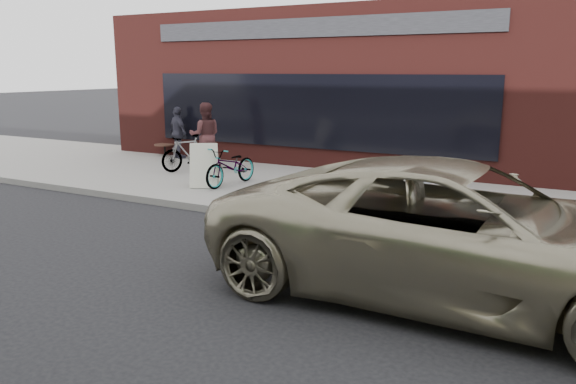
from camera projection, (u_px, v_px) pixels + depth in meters
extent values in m
plane|color=black|center=(133.00, 300.00, 6.99)|extent=(120.00, 120.00, 0.00)
cube|color=gray|center=(347.00, 190.00, 13.00)|extent=(44.00, 6.00, 0.15)
cube|color=#561F1C|center=(372.00, 86.00, 19.49)|extent=(14.00, 10.00, 4.50)
cube|color=black|center=(308.00, 111.00, 15.28)|extent=(10.00, 0.08, 2.00)
cube|color=#25262A|center=(308.00, 28.00, 14.81)|extent=(10.00, 0.08, 0.50)
torus|color=black|center=(350.00, 217.00, 9.71)|extent=(0.63, 0.13, 0.63)
torus|color=black|center=(429.00, 229.00, 9.01)|extent=(0.63, 0.13, 0.63)
cube|color=#B7B7BC|center=(385.00, 218.00, 9.37)|extent=(0.53, 0.30, 0.35)
cube|color=black|center=(403.00, 198.00, 9.15)|extent=(0.48, 0.32, 0.24)
cube|color=black|center=(376.00, 196.00, 9.38)|extent=(0.53, 0.29, 0.11)
cube|color=black|center=(358.00, 198.00, 9.56)|extent=(0.29, 0.22, 0.13)
cube|color=black|center=(420.00, 193.00, 8.98)|extent=(0.18, 0.23, 0.21)
cube|color=silver|center=(424.00, 179.00, 8.90)|extent=(0.15, 0.29, 0.31)
cylinder|color=black|center=(416.00, 188.00, 9.00)|extent=(0.06, 0.65, 0.03)
cube|color=#B7B7BC|center=(352.00, 190.00, 9.59)|extent=(0.27, 0.29, 0.03)
cube|color=gray|center=(347.00, 206.00, 9.42)|extent=(0.40, 0.19, 0.37)
cylinder|color=black|center=(352.00, 182.00, 9.56)|extent=(0.46, 0.28, 0.26)
cylinder|color=#B7B7BC|center=(368.00, 217.00, 9.69)|extent=(0.52, 0.10, 0.18)
imported|color=#9E967B|center=(458.00, 232.00, 6.92)|extent=(6.18, 2.90, 1.71)
imported|color=gray|center=(231.00, 166.00, 13.13)|extent=(0.77, 1.77, 0.90)
imported|color=gray|center=(188.00, 153.00, 15.06)|extent=(1.00, 1.65, 0.96)
cube|color=white|center=(203.00, 166.00, 12.87)|extent=(0.70, 0.57, 1.01)
cube|color=white|center=(205.00, 164.00, 13.13)|extent=(0.70, 0.57, 1.01)
cylinder|color=black|center=(165.00, 150.00, 17.70)|extent=(0.06, 0.06, 0.33)
cylinder|color=#4A2D22|center=(165.00, 145.00, 17.66)|extent=(0.65, 0.65, 0.04)
imported|color=#572E2F|center=(205.00, 135.00, 15.44)|extent=(1.10, 1.06, 1.79)
imported|color=#3C3A4A|center=(178.00, 133.00, 17.06)|extent=(1.00, 0.72, 1.57)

